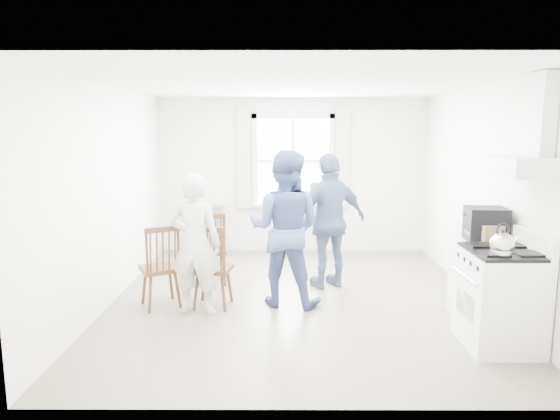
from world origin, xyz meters
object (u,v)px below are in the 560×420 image
object	(u,v)px
windsor_chair_c	(162,258)
person_left	(195,244)
low_cabinet	(478,279)
person_mid	(285,229)
person_right	(330,221)
stereo_stack	(486,224)
windsor_chair_a	(211,241)
gas_stove	(500,297)
windsor_chair_b	(210,258)

from	to	relation	value
windsor_chair_c	person_left	world-z (taller)	person_left
low_cabinet	windsor_chair_c	distance (m)	3.57
person_mid	person_right	bearing A→B (deg)	-117.45
person_mid	person_left	bearing A→B (deg)	31.69
person_mid	person_right	world-z (taller)	person_mid
low_cabinet	person_left	distance (m)	3.16
stereo_stack	person_mid	size ratio (longest dim) A/B	0.24
person_left	windsor_chair_a	bearing A→B (deg)	-82.81
gas_stove	person_right	bearing A→B (deg)	128.53
stereo_stack	person_right	world-z (taller)	person_right
stereo_stack	person_mid	bearing A→B (deg)	165.55
windsor_chair_b	person_right	size ratio (longest dim) A/B	0.56
low_cabinet	person_left	bearing A→B (deg)	176.99
windsor_chair_a	windsor_chair_c	bearing A→B (deg)	-116.40
stereo_stack	windsor_chair_c	xyz separation A→B (m)	(-3.56, 0.37, -0.47)
stereo_stack	person_mid	xyz separation A→B (m)	(-2.14, 0.55, -0.16)
person_left	low_cabinet	bearing A→B (deg)	-174.31
windsor_chair_a	person_right	bearing A→B (deg)	-1.41
person_left	stereo_stack	bearing A→B (deg)	-175.72
low_cabinet	windsor_chair_a	xyz separation A→B (m)	(-3.11, 1.18, 0.16)
person_left	person_right	size ratio (longest dim) A/B	0.91
gas_stove	person_left	world-z (taller)	person_left
person_mid	low_cabinet	bearing A→B (deg)	-177.86
windsor_chair_c	person_mid	size ratio (longest dim) A/B	0.54
windsor_chair_b	person_right	bearing A→B (deg)	30.76
windsor_chair_b	windsor_chair_a	bearing A→B (deg)	97.41
stereo_stack	windsor_chair_a	bearing A→B (deg)	158.12
windsor_chair_a	gas_stove	bearing A→B (deg)	-31.65
windsor_chair_a	person_mid	world-z (taller)	person_mid
gas_stove	person_right	distance (m)	2.38
person_right	person_left	bearing A→B (deg)	6.24
windsor_chair_a	person_mid	size ratio (longest dim) A/B	0.54
low_cabinet	windsor_chair_a	world-z (taller)	windsor_chair_a
windsor_chair_c	person_mid	xyz separation A→B (m)	(1.42, 0.19, 0.31)
gas_stove	windsor_chair_b	distance (m)	3.08
windsor_chair_b	person_right	distance (m)	1.72
windsor_chair_b	stereo_stack	bearing A→B (deg)	-6.55
low_cabinet	stereo_stack	size ratio (longest dim) A/B	2.06
low_cabinet	person_right	world-z (taller)	person_right
windsor_chair_c	person_right	world-z (taller)	person_right
windsor_chair_b	person_left	world-z (taller)	person_left
person_mid	person_right	size ratio (longest dim) A/B	1.04
gas_stove	low_cabinet	xyz separation A→B (m)	(0.07, 0.70, -0.03)
windsor_chair_c	person_right	xyz separation A→B (m)	(2.02, 0.85, 0.28)
low_cabinet	windsor_chair_c	world-z (taller)	windsor_chair_c
low_cabinet	person_right	bearing A→B (deg)	143.42
stereo_stack	windsor_chair_b	bearing A→B (deg)	173.45
windsor_chair_b	low_cabinet	bearing A→B (deg)	-5.09
windsor_chair_c	person_left	size ratio (longest dim) A/B	0.62
stereo_stack	person_mid	distance (m)	2.22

